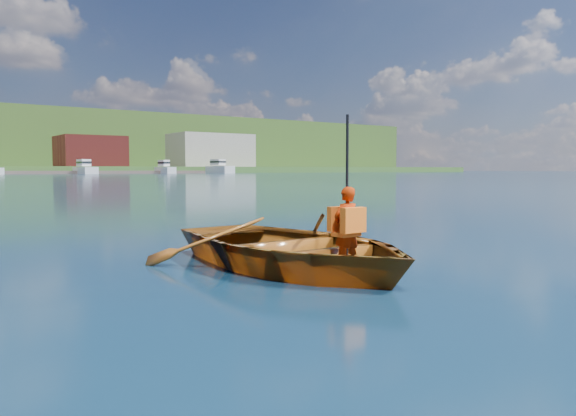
% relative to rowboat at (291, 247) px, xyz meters
% --- Properties ---
extents(ground, '(600.00, 600.00, 0.00)m').
position_rel_rowboat_xyz_m(ground, '(-0.95, 0.14, -0.28)').
color(ground, '#0F243B').
rests_on(ground, ground).
extents(rowboat, '(3.11, 4.24, 0.86)m').
position_rel_rowboat_xyz_m(rowboat, '(0.00, 0.00, 0.00)').
color(rowboat, brown).
rests_on(rowboat, ground).
extents(child_paddler, '(0.37, 0.35, 1.87)m').
position_rel_rowboat_xyz_m(child_paddler, '(0.19, -0.89, 0.34)').
color(child_paddler, '#9E2303').
rests_on(child_paddler, ground).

